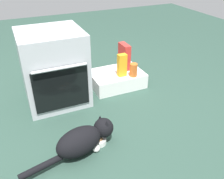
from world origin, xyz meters
TOP-DOWN VIEW (x-y plane):
  - ground at (0.00, 0.00)m, footprint 8.00×8.00m
  - oven at (0.04, 0.46)m, footprint 0.57×0.59m
  - pantry_cabinet at (0.71, 0.49)m, footprint 0.56×0.40m
  - food_bowl at (0.20, -0.31)m, footprint 0.11×0.11m
  - cat at (0.06, -0.34)m, footprint 0.74×0.29m
  - juice_carton at (0.73, 0.40)m, footprint 0.09×0.06m
  - sauce_jar at (0.84, 0.34)m, footprint 0.08×0.08m
  - cereal_box at (0.84, 0.55)m, footprint 0.07×0.18m

SIDE VIEW (x-z plane):
  - ground at x=0.00m, z-range 0.00..0.00m
  - food_bowl at x=0.20m, z-range -0.01..0.06m
  - pantry_cabinet at x=0.71m, z-range 0.00..0.16m
  - cat at x=0.06m, z-range 0.01..0.23m
  - sauce_jar at x=0.84m, z-range 0.16..0.30m
  - juice_carton at x=0.73m, z-range 0.16..0.40m
  - cereal_box at x=0.84m, z-range 0.16..0.44m
  - oven at x=0.04m, z-range 0.00..0.71m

